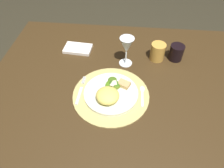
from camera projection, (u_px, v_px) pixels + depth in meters
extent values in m
plane|color=#2E2A1C|center=(120.00, 150.00, 1.48)|extent=(6.00, 6.00, 0.00)
cube|color=#372612|center=(124.00, 86.00, 0.97)|extent=(1.31, 1.02, 0.02)
cylinder|color=#3A2817|center=(49.00, 70.00, 1.56)|extent=(0.07, 0.07, 0.68)
cylinder|color=#362A11|center=(205.00, 80.00, 1.48)|extent=(0.07, 0.07, 0.68)
cylinder|color=tan|center=(111.00, 95.00, 0.92)|extent=(0.34, 0.34, 0.01)
cylinder|color=silver|center=(111.00, 93.00, 0.91)|extent=(0.24, 0.24, 0.02)
ellipsoid|color=#E3CC5B|center=(108.00, 96.00, 0.86)|extent=(0.12, 0.12, 0.05)
ellipsoid|color=#426419|center=(112.00, 80.00, 0.94)|extent=(0.06, 0.06, 0.01)
ellipsoid|color=#325F37|center=(115.00, 84.00, 0.92)|extent=(0.04, 0.03, 0.02)
ellipsoid|color=#365F1A|center=(115.00, 84.00, 0.92)|extent=(0.06, 0.06, 0.02)
ellipsoid|color=#4A6116|center=(115.00, 86.00, 0.91)|extent=(0.06, 0.06, 0.02)
ellipsoid|color=#4A7717|center=(109.00, 85.00, 0.92)|extent=(0.04, 0.06, 0.01)
cube|color=beige|center=(115.00, 83.00, 0.91)|extent=(0.02, 0.03, 0.01)
cube|color=beige|center=(113.00, 84.00, 0.90)|extent=(0.03, 0.03, 0.01)
cube|color=tan|center=(123.00, 84.00, 0.92)|extent=(0.06, 0.06, 0.02)
cube|color=silver|center=(79.00, 96.00, 0.90)|extent=(0.02, 0.10, 0.00)
cube|color=silver|center=(83.00, 80.00, 0.97)|extent=(0.00, 0.05, 0.00)
cube|color=silver|center=(83.00, 80.00, 0.97)|extent=(0.00, 0.05, 0.00)
cube|color=silver|center=(84.00, 80.00, 0.97)|extent=(0.00, 0.05, 0.00)
cube|color=silver|center=(85.00, 80.00, 0.97)|extent=(0.00, 0.05, 0.00)
cube|color=silver|center=(142.00, 99.00, 0.89)|extent=(0.01, 0.09, 0.00)
ellipsoid|color=silver|center=(142.00, 89.00, 0.93)|extent=(0.02, 0.04, 0.01)
cube|color=white|center=(78.00, 49.00, 1.13)|extent=(0.16, 0.11, 0.02)
cylinder|color=silver|center=(126.00, 63.00, 1.06)|extent=(0.07, 0.07, 0.00)
cylinder|color=silver|center=(126.00, 58.00, 1.03)|extent=(0.01, 0.01, 0.07)
cone|color=silver|center=(127.00, 46.00, 0.98)|extent=(0.07, 0.07, 0.08)
cylinder|color=gold|center=(158.00, 52.00, 1.05)|extent=(0.07, 0.07, 0.09)
cylinder|color=black|center=(176.00, 52.00, 1.06)|extent=(0.07, 0.07, 0.08)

